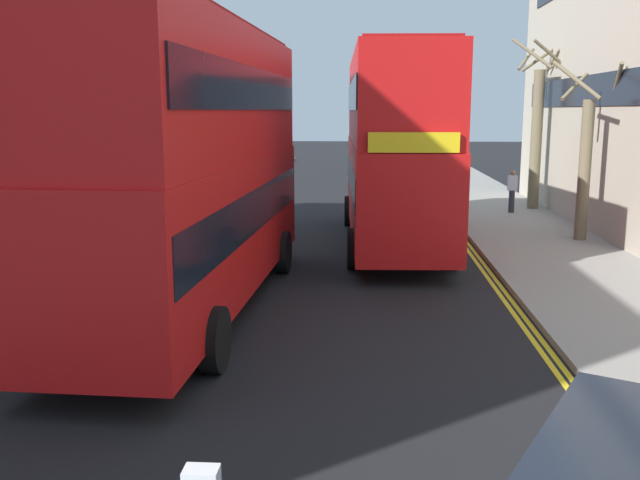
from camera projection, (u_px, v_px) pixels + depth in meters
sidewalk_right at (582, 275)px, 16.66m from camera, size 4.00×80.00×0.14m
sidewalk_left at (57, 267)px, 17.50m from camera, size 4.00×80.00×0.14m
kerb_line_outer at (510, 299)px, 14.85m from camera, size 0.10×56.00×0.01m
kerb_line_inner at (503, 298)px, 14.86m from camera, size 0.10×56.00×0.01m
double_decker_bus_away at (192, 160)px, 13.55m from camera, size 3.10×10.89×5.64m
double_decker_bus_oncoming at (394, 143)px, 20.39m from camera, size 3.12×10.89×5.64m
pedestrian_far at (512, 190)px, 26.24m from camera, size 0.34×0.22×1.62m
street_tree_near at (585, 161)px, 20.46m from camera, size 2.06×1.97×5.27m
street_tree_mid at (537, 132)px, 26.96m from camera, size 2.20×2.23×6.53m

